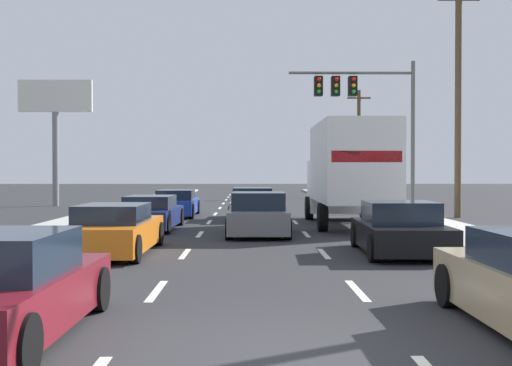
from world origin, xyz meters
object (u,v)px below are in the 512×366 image
at_px(car_navy, 150,214).
at_px(roadside_billboard, 55,116).
at_px(car_blue, 176,204).
at_px(utility_pole_far, 359,142).
at_px(car_gray, 258,216).
at_px(car_orange, 115,231).
at_px(traffic_signal_mast, 358,98).
at_px(box_truck, 348,169).
at_px(utility_pole_mid, 458,99).
at_px(car_black, 400,230).
at_px(car_silver, 253,205).

bearing_deg(car_navy, roadside_billboard, 116.60).
relative_size(car_blue, utility_pole_far, 0.54).
distance_m(car_gray, utility_pole_far, 31.60).
distance_m(car_orange, utility_pole_far, 37.06).
bearing_deg(utility_pole_far, traffic_signal_mast, -99.64).
distance_m(box_truck, traffic_signal_mast, 9.18).
xyz_separation_m(car_orange, utility_pole_mid, (12.31, 12.30, 4.57)).
relative_size(car_gray, box_truck, 0.49).
distance_m(car_black, utility_pole_mid, 14.28).
bearing_deg(car_blue, car_orange, -90.16).
height_order(traffic_signal_mast, utility_pole_mid, utility_pole_mid).
height_order(car_navy, roadside_billboard, roadside_billboard).
height_order(car_orange, traffic_signal_mast, traffic_signal_mast).
xyz_separation_m(car_orange, car_black, (6.98, -0.14, 0.01)).
bearing_deg(utility_pole_mid, traffic_signal_mast, 132.45).
xyz_separation_m(car_gray, roadside_billboard, (-11.43, 17.52, 4.59)).
xyz_separation_m(car_gray, car_black, (3.39, -4.78, -0.04)).
bearing_deg(car_gray, car_black, -54.64).
height_order(car_orange, utility_pole_far, utility_pole_far).
distance_m(box_truck, roadside_billboard, 20.69).
bearing_deg(utility_pole_mid, car_black, -113.20).
height_order(car_black, utility_pole_far, utility_pole_far).
height_order(box_truck, car_black, box_truck).
bearing_deg(roadside_billboard, car_gray, -56.88).
relative_size(box_truck, traffic_signal_mast, 1.13).
bearing_deg(traffic_signal_mast, utility_pole_far, 80.36).
relative_size(car_gray, utility_pole_mid, 0.41).
xyz_separation_m(traffic_signal_mast, utility_pole_far, (3.16, 18.62, -1.34)).
height_order(car_silver, box_truck, box_truck).
xyz_separation_m(car_gray, utility_pole_mid, (8.72, 7.66, 4.53)).
bearing_deg(car_orange, box_truck, 49.12).
xyz_separation_m(car_orange, roadside_billboard, (-7.84, 22.16, 4.64)).
height_order(car_blue, car_gray, car_gray).
bearing_deg(car_silver, car_blue, 150.29).
height_order(car_navy, car_silver, car_silver).
bearing_deg(box_truck, car_navy, -169.90).
bearing_deg(utility_pole_mid, roadside_billboard, 153.93).
relative_size(car_blue, traffic_signal_mast, 0.60).
bearing_deg(utility_pole_far, car_silver, -109.55).
distance_m(car_navy, utility_pole_mid, 14.37).
height_order(car_blue, traffic_signal_mast, traffic_signal_mast).
bearing_deg(car_black, box_truck, 90.32).
bearing_deg(roadside_billboard, utility_pole_mid, -26.07).
distance_m(car_blue, utility_pole_mid, 13.15).
relative_size(car_silver, roadside_billboard, 0.63).
bearing_deg(car_black, car_navy, 135.88).
bearing_deg(car_blue, car_black, -62.82).
relative_size(box_truck, roadside_billboard, 1.15).
relative_size(car_navy, car_black, 1.12).
distance_m(utility_pole_mid, utility_pole_far, 22.67).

